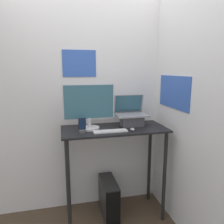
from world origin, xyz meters
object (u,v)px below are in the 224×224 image
laptop (131,117)px  monitor (89,107)px  mouse (132,129)px  keyboard (110,131)px  computer_tower (109,198)px  cell_phone (82,128)px

laptop → monitor: 0.51m
laptop → mouse: (-0.06, -0.21, -0.08)m
laptop → keyboard: laptop is taller
laptop → computer_tower: (-0.28, -0.06, -0.94)m
monitor → computer_tower: (0.21, -0.02, -1.08)m
cell_phone → computer_tower: size_ratio=0.34×
computer_tower → keyboard: bearing=-95.4°
cell_phone → keyboard: bearing=-9.9°
mouse → computer_tower: (-0.22, 0.16, -0.86)m
keyboard → mouse: mouse is taller
mouse → computer_tower: bearing=144.3°
cell_phone → monitor: bearing=51.8°
laptop → keyboard: (-0.29, -0.20, -0.09)m
keyboard → monitor: bearing=140.2°
laptop → keyboard: 0.36m
monitor → computer_tower: 1.10m
mouse → laptop: bearing=74.9°
monitor → cell_phone: bearing=-128.2°
computer_tower → laptop: bearing=11.6°
monitor → mouse: size_ratio=7.95×
monitor → cell_phone: 0.24m
laptop → computer_tower: laptop is taller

